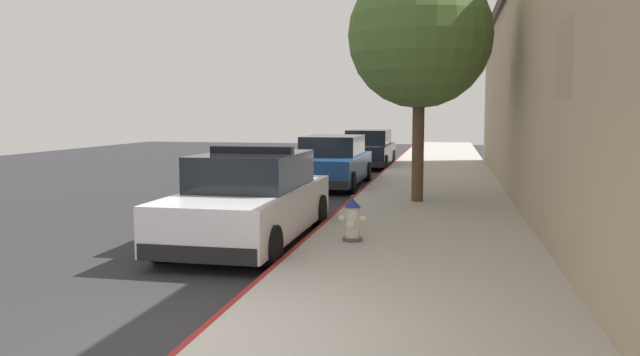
% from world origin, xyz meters
% --- Properties ---
extents(ground_plane, '(33.95, 60.00, 0.20)m').
position_xyz_m(ground_plane, '(-4.11, 10.00, -0.10)').
color(ground_plane, '#2B2B2D').
extents(sidewalk_pavement, '(3.78, 60.00, 0.17)m').
position_xyz_m(sidewalk_pavement, '(1.89, 10.00, 0.08)').
color(sidewalk_pavement, '#ADA89E').
rests_on(sidewalk_pavement, ground).
extents(curb_painted_edge, '(0.08, 60.00, 0.17)m').
position_xyz_m(curb_painted_edge, '(-0.04, 10.00, 0.08)').
color(curb_painted_edge, maroon).
rests_on(curb_painted_edge, ground).
extents(police_cruiser, '(1.94, 4.84, 1.68)m').
position_xyz_m(police_cruiser, '(-1.10, 5.03, 0.74)').
color(police_cruiser, white).
rests_on(police_cruiser, ground).
extents(parked_car_silver_ahead, '(1.94, 4.84, 1.56)m').
position_xyz_m(parked_car_silver_ahead, '(-1.24, 13.48, 0.74)').
color(parked_car_silver_ahead, navy).
rests_on(parked_car_silver_ahead, ground).
extents(parked_car_dark_far, '(1.94, 4.84, 1.56)m').
position_xyz_m(parked_car_dark_far, '(-1.03, 20.50, 0.74)').
color(parked_car_dark_far, black).
rests_on(parked_car_dark_far, ground).
extents(fire_hydrant, '(0.44, 0.40, 0.76)m').
position_xyz_m(fire_hydrant, '(0.76, 4.67, 0.52)').
color(fire_hydrant, '#4C4C51').
rests_on(fire_hydrant, sidewalk_pavement).
extents(street_tree, '(3.36, 3.36, 5.56)m').
position_xyz_m(street_tree, '(1.56, 9.57, 4.04)').
color(street_tree, brown).
rests_on(street_tree, sidewalk_pavement).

